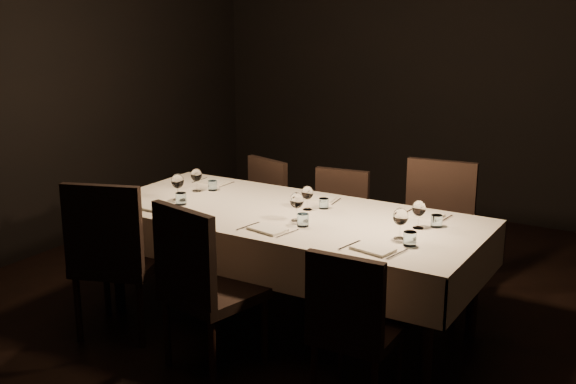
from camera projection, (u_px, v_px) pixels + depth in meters
The scene contains 14 objects.
room at pixel (288, 99), 4.47m from camera, with size 5.01×6.01×3.01m.
dining_table at pixel (288, 224), 4.69m from camera, with size 2.52×1.12×0.76m.
chair_near_left at pixel (114, 253), 4.51m from camera, with size 0.64×0.64×1.04m.
place_setting_near_left at pixel (169, 193), 4.87m from camera, with size 0.33×0.40×0.18m.
chair_near_center at pixel (203, 282), 4.08m from camera, with size 0.58×0.58×1.01m.
place_setting_near_center at pixel (290, 214), 4.40m from camera, with size 0.34×0.40×0.18m.
chair_near_right at pixel (352, 322), 3.72m from camera, with size 0.43×0.43×0.88m.
place_setting_near_right at pixel (394, 232), 4.06m from camera, with size 0.35×0.41×0.19m.
chair_far_left at pixel (258, 209), 5.71m from camera, with size 0.52×0.52×0.88m.
place_setting_far_left at pixel (205, 180), 5.24m from camera, with size 0.30×0.39×0.17m.
chair_far_center at pixel (337, 222), 5.40m from camera, with size 0.46×0.46×0.87m.
place_setting_far_center at pixel (315, 197), 4.79m from camera, with size 0.30×0.39×0.16m.
chair_far_right at pixel (435, 229), 5.01m from camera, with size 0.54×0.54×1.01m.
place_setting_far_right at pixel (425, 214), 4.41m from camera, with size 0.32×0.40×0.17m.
Camera 1 is at (2.29, -3.84, 2.11)m, focal length 45.00 mm.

